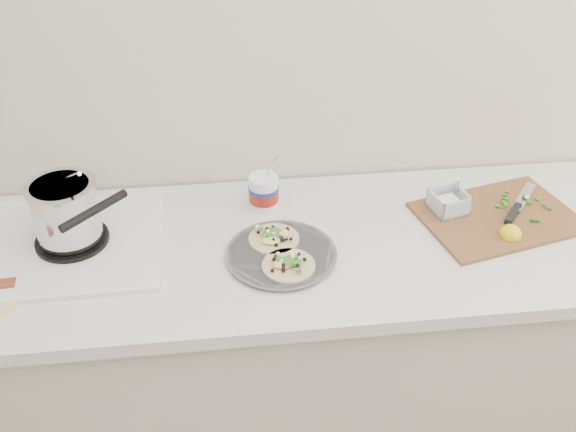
{
  "coord_description": "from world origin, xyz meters",
  "views": [
    {
      "loc": [
        -0.31,
        0.04,
        1.98
      ],
      "look_at": [
        -0.15,
        1.45,
        0.96
      ],
      "focal_mm": 40.0,
      "sensor_mm": 36.0,
      "label": 1
    }
  ],
  "objects": [
    {
      "name": "taco_plate",
      "position": [
        -0.18,
        1.35,
        0.92
      ],
      "size": [
        0.3,
        0.3,
        0.04
      ],
      "rotation": [
        0.0,
        0.0,
        -0.04
      ],
      "color": "#56565C",
      "rests_on": "counter"
    },
    {
      "name": "stove",
      "position": [
        -0.73,
        1.47,
        0.98
      ],
      "size": [
        0.49,
        0.45,
        0.23
      ],
      "rotation": [
        0.0,
        0.0,
        0.02
      ],
      "color": "silver",
      "rests_on": "counter"
    },
    {
      "name": "cutboard",
      "position": [
        0.45,
        1.46,
        0.92
      ],
      "size": [
        0.49,
        0.39,
        0.07
      ],
      "rotation": [
        0.0,
        0.0,
        0.24
      ],
      "color": "brown",
      "rests_on": "counter"
    },
    {
      "name": "tub",
      "position": [
        -0.2,
        1.59,
        0.96
      ],
      "size": [
        0.09,
        0.09,
        0.2
      ],
      "rotation": [
        0.0,
        0.0,
        0.2
      ],
      "color": "white",
      "rests_on": "counter"
    },
    {
      "name": "counter",
      "position": [
        0.0,
        1.43,
        0.45
      ],
      "size": [
        2.44,
        0.66,
        0.9
      ],
      "color": "beige",
      "rests_on": "ground"
    }
  ]
}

